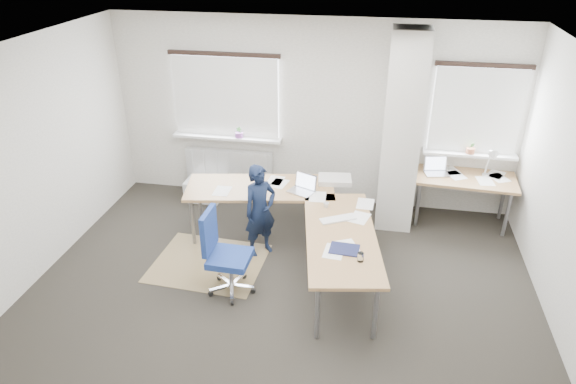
% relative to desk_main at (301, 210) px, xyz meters
% --- Properties ---
extents(ground, '(6.00, 6.00, 0.00)m').
position_rel_desk_main_xyz_m(ground, '(-0.12, -0.85, -0.69)').
color(ground, black).
rests_on(ground, ground).
extents(room_shell, '(6.04, 5.04, 2.82)m').
position_rel_desk_main_xyz_m(room_shell, '(0.07, -0.40, 1.05)').
color(room_shell, '#BAB5A9').
rests_on(room_shell, ground).
extents(floor_mat, '(1.44, 1.24, 0.01)m').
position_rel_desk_main_xyz_m(floor_mat, '(-1.15, -0.38, -0.69)').
color(floor_mat, olive).
rests_on(floor_mat, ground).
extents(white_crate, '(0.54, 0.38, 0.33)m').
position_rel_desk_main_xyz_m(white_crate, '(-1.77, 1.30, -0.53)').
color(white_crate, white).
rests_on(white_crate, ground).
extents(desk_main, '(2.82, 2.63, 0.96)m').
position_rel_desk_main_xyz_m(desk_main, '(0.00, 0.00, 0.00)').
color(desk_main, '#9B7343').
rests_on(desk_main, ground).
extents(desk_side, '(1.44, 0.79, 1.22)m').
position_rel_desk_main_xyz_m(desk_side, '(2.13, 1.30, -0.01)').
color(desk_side, '#9B7343').
rests_on(desk_side, ground).
extents(task_chair, '(0.58, 0.57, 1.06)m').
position_rel_desk_main_xyz_m(task_chair, '(-0.74, -0.87, -0.40)').
color(task_chair, navy).
rests_on(task_chair, ground).
extents(person, '(0.54, 0.54, 1.26)m').
position_rel_desk_main_xyz_m(person, '(-0.54, 0.01, -0.06)').
color(person, black).
rests_on(person, ground).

